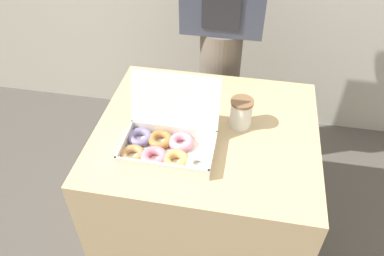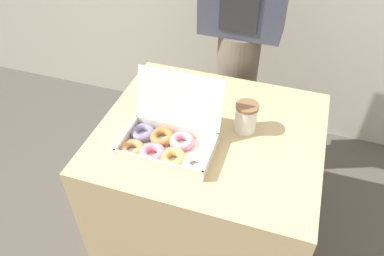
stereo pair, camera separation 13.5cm
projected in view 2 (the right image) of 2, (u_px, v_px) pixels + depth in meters
name	position (u px, v px, depth m)	size (l,w,h in m)	color
ground_plane	(206.00, 233.00, 2.00)	(14.00, 14.00, 0.00)	#4C4742
table	(208.00, 189.00, 1.75)	(0.89, 0.79, 0.75)	tan
donut_box	(166.00, 142.00, 1.40)	(0.38, 0.29, 0.25)	white
coffee_cup	(246.00, 117.00, 1.47)	(0.09, 0.09, 0.13)	white
person_customer	(242.00, 23.00, 1.77)	(0.39, 0.22, 1.71)	#665B51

